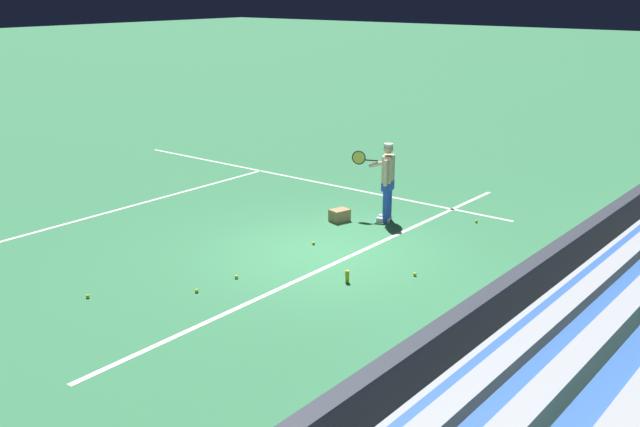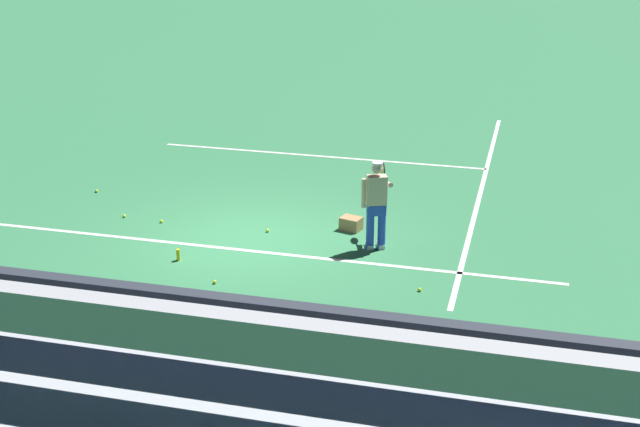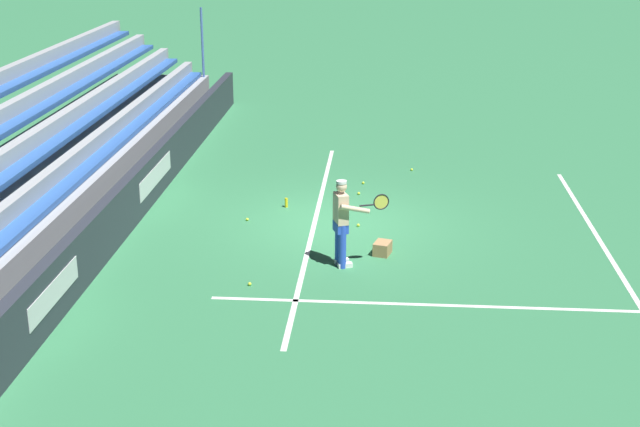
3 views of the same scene
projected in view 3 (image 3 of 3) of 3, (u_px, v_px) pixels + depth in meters
name	position (u px, v px, depth m)	size (l,w,h in m)	color
ground_plane	(337.00, 223.00, 19.52)	(160.00, 160.00, 0.00)	#337A4C
court_baseline_white	(315.00, 222.00, 19.55)	(12.00, 0.10, 0.01)	white
court_sideline_white	(555.00, 309.00, 15.36)	(0.10, 12.00, 0.01)	white
court_service_line_white	(593.00, 229.00, 19.12)	(8.22, 0.10, 0.01)	white
back_wall_sponsor_board	(136.00, 194.00, 19.65)	(24.05, 0.25, 1.10)	#2D333D
bleacher_stand	(37.00, 183.00, 19.75)	(22.85, 3.20, 3.40)	#9EA3A8
tennis_player	(342.00, 222.00, 16.91)	(0.58, 1.07, 1.71)	blue
ball_box_cardboard	(383.00, 248.00, 17.72)	(0.40, 0.30, 0.26)	#A87F51
tennis_ball_by_box	(412.00, 170.00, 23.30)	(0.07, 0.07, 0.07)	#CCE533
tennis_ball_stray_back	(358.00, 225.00, 19.27)	(0.07, 0.07, 0.07)	#CCE533
tennis_ball_midcourt	(359.00, 193.00, 21.39)	(0.07, 0.07, 0.07)	#CCE533
tennis_ball_far_left	(247.00, 219.00, 19.63)	(0.07, 0.07, 0.07)	#CCE533
tennis_ball_toward_net	(363.00, 183.00, 22.19)	(0.07, 0.07, 0.07)	#CCE533
tennis_ball_on_baseline	(250.00, 284.00, 16.29)	(0.07, 0.07, 0.07)	#CCE533
water_bottle	(286.00, 203.00, 20.48)	(0.07, 0.07, 0.22)	yellow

